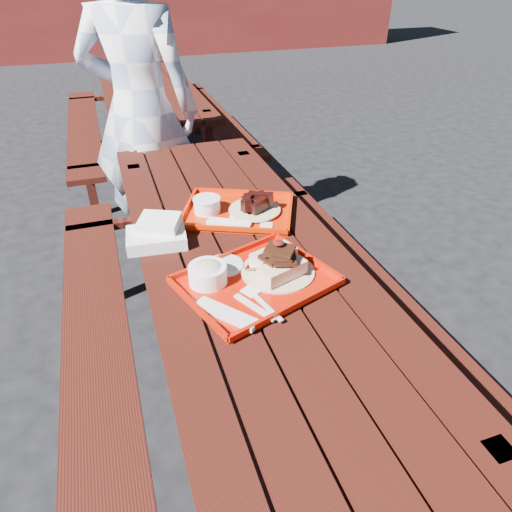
# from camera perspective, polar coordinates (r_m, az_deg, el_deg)

# --- Properties ---
(ground) EXTENTS (60.00, 60.00, 0.00)m
(ground) POSITION_cam_1_polar(r_m,az_deg,el_deg) (2.19, -1.30, -16.08)
(ground) COLOR black
(ground) RESTS_ON ground
(picnic_table_near) EXTENTS (1.41, 2.40, 0.75)m
(picnic_table_near) POSITION_cam_1_polar(r_m,az_deg,el_deg) (1.80, -1.53, -4.42)
(picnic_table_near) COLOR #3A110B
(picnic_table_near) RESTS_ON ground
(picnic_table_far) EXTENTS (1.41, 2.40, 0.75)m
(picnic_table_far) POSITION_cam_1_polar(r_m,az_deg,el_deg) (4.33, -13.19, 17.77)
(picnic_table_far) COLOR #3A110B
(picnic_table_far) RESTS_ON ground
(near_tray) EXTENTS (0.56, 0.50, 0.15)m
(near_tray) POSITION_cam_1_polar(r_m,az_deg,el_deg) (1.51, -0.56, -2.14)
(near_tray) COLOR #BA1304
(near_tray) RESTS_ON picnic_table_near
(far_tray) EXTENTS (0.55, 0.50, 0.08)m
(far_tray) POSITION_cam_1_polar(r_m,az_deg,el_deg) (1.93, -2.48, 5.85)
(far_tray) COLOR red
(far_tray) RESTS_ON picnic_table_near
(white_cloth) EXTENTS (0.23, 0.21, 0.09)m
(white_cloth) POSITION_cam_1_polar(r_m,az_deg,el_deg) (1.76, -12.24, 2.75)
(white_cloth) COLOR white
(white_cloth) RESTS_ON picnic_table_near
(person) EXTENTS (0.80, 0.68, 1.85)m
(person) POSITION_cam_1_polar(r_m,az_deg,el_deg) (2.82, -14.25, 17.18)
(person) COLOR #9BADD0
(person) RESTS_ON ground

